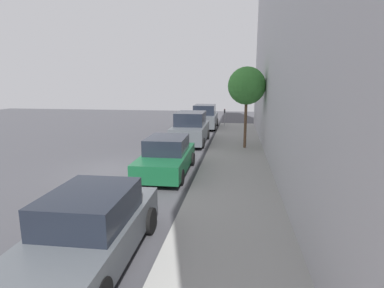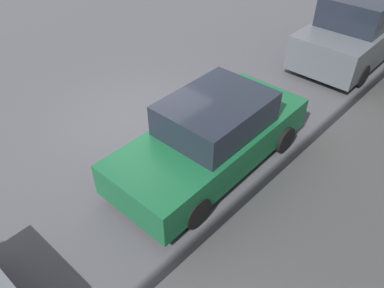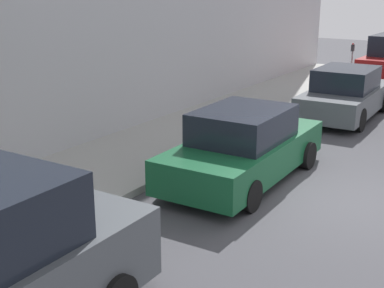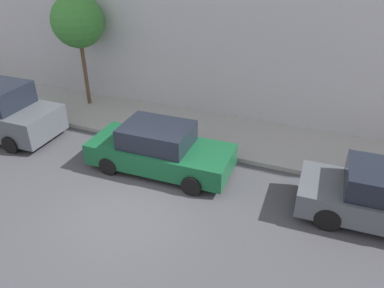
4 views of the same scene
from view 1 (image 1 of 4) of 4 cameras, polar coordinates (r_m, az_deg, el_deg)
name	(u,v)px [view 1 (image 1 of 4)]	position (r m, az deg, el deg)	size (l,w,h in m)	color
ground_plane	(117,171)	(13.38, -14.01, -5.05)	(60.00, 60.00, 0.00)	#424247
sidewalk	(234,175)	(12.35, 8.09, -5.83)	(3.03, 32.00, 0.15)	#9E9E99
building_facade	(311,6)	(12.36, 21.78, 23.28)	(2.00, 32.00, 12.83)	#B7B7BC
parked_sedan_second	(90,230)	(6.81, -18.86, -15.20)	(1.93, 4.55, 1.54)	#4C5156
parked_sedan_third	(167,156)	(12.58, -4.82, -2.36)	(1.92, 4.54, 1.54)	#14512D
parked_suv_fourth	(191,128)	(19.01, -0.26, 2.97)	(2.08, 4.83, 1.98)	#4C5156
parked_suv_fifth	(205,117)	(25.68, 2.45, 5.14)	(2.08, 4.84, 1.98)	#4C5156
parking_meter_far	(225,116)	(25.74, 6.22, 5.40)	(0.11, 0.15, 1.50)	#ADADB2
street_tree	(247,86)	(16.96, 10.38, 10.81)	(2.06, 2.06, 4.49)	brown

